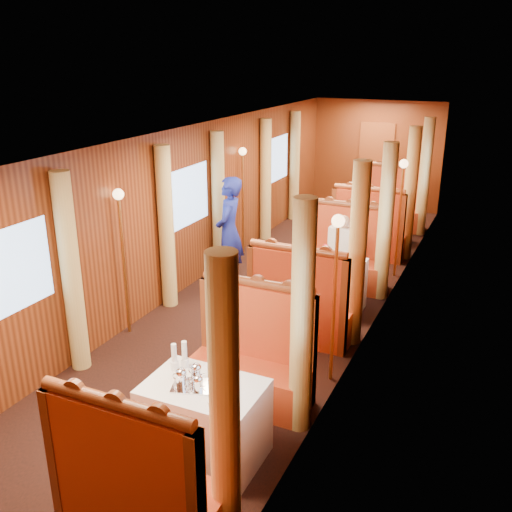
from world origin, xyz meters
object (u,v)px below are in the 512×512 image
Objects in this scene: fruit_plate at (221,400)px; passenger at (342,246)px; banquette_far_fwd at (368,234)px; rose_vase_far at (384,195)px; banquette_far_aft at (392,208)px; teapot_right at (198,386)px; banquette_near_aft at (252,364)px; teapot_back at (196,374)px; teapot_left at (181,379)px; banquette_mid_aft at (345,260)px; table_mid at (325,285)px; table_far at (381,222)px; banquette_near_fwd at (138,491)px; banquette_mid_fwd at (300,310)px; steward at (229,232)px; tea_tray at (192,386)px; rose_vase_mid at (326,249)px; table_near at (205,421)px.

fruit_plate is 0.31× the size of passenger.
banquette_far_fwd is 1.16m from rose_vase_far.
banquette_far_fwd is 1.00× the size of banquette_far_aft.
fruit_plate is (0.25, -0.05, -0.04)m from teapot_right.
banquette_near_aft is 8.27× the size of teapot_back.
banquette_mid_aft is at bearing 85.01° from teapot_left.
table_mid is 3.50m from table_far.
passenger is (-0.00, 5.28, 0.32)m from banquette_near_fwd.
banquette_mid_fwd is 8.27× the size of teapot_back.
teapot_right is 4.37m from passenger.
fruit_plate is at bearing -87.96° from rose_vase_far.
banquette_mid_fwd reaches higher than teapot_left.
banquette_mid_aft is 1.89m from steward.
banquette_far_fwd is at bearing 90.00° from table_mid.
steward is at bearing -111.82° from banquette_far_aft.
tea_tray is at bearing 164.91° from fruit_plate.
passenger reaches higher than rose_vase_mid.
table_far is 7.07m from tea_tray.
teapot_left is 0.45× the size of rose_vase_mid.
table_near and table_far have the same top height.
steward reaches higher than rose_vase_mid.
banquette_near_fwd is 1.28× the size of table_mid.
banquette_near_aft is at bearing 19.29° from steward.
steward is at bearing 113.96° from table_near.
table_near is at bearing -90.04° from rose_vase_far.
banquette_far_aft is 4.56m from rose_vase_mid.
table_near is 6.48× the size of teapot_back.
teapot_left and teapot_back have the same top height.
table_near is 1.00× the size of table_mid.
banquette_far_aft reaches higher than table_mid.
rose_vase_far is (-0.26, 7.18, 0.16)m from fruit_plate.
banquette_mid_fwd is at bearing -90.00° from banquette_far_fwd.
rose_vase_mid is 1.71m from steward.
banquette_far_aft is at bearing 98.14° from teapot_back.
banquette_far_aft is at bearing 85.92° from teapot_left.
teapot_left is (-0.17, 0.93, 0.39)m from banquette_near_fwd.
teapot_back is (-0.09, -3.46, 0.44)m from table_mid.
rose_vase_mid is (-0.01, -2.50, 0.50)m from banquette_far_fwd.
teapot_right is at bearing -89.90° from banquette_mid_aft.
table_mid is 1.00× the size of table_far.
tea_tray is at bearing -90.79° from banquette_far_fwd.
banquette_near_aft is 3.27m from passenger.
tea_tray is 0.12m from teapot_back.
table_mid is 0.78× the size of banquette_mid_fwd.
rose_vase_far is (-0.00, 7.13, 0.12)m from teapot_right.
banquette_near_aft is at bearing -90.00° from banquette_far_fwd.
banquette_far_aft is 8.08m from tea_tray.
passenger is (-0.00, 1.78, 0.32)m from banquette_mid_fwd.
rose_vase_mid is at bearing -124.26° from table_mid.
table_near is 2.92× the size of rose_vase_far.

